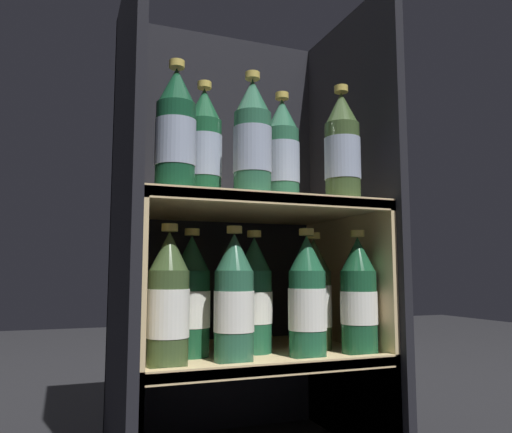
{
  "coord_description": "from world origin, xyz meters",
  "views": [
    {
      "loc": [
        -0.39,
        -0.87,
        0.39
      ],
      "look_at": [
        0.0,
        0.14,
        0.52
      ],
      "focal_mm": 35.0,
      "sensor_mm": 36.0,
      "label": 1
    }
  ],
  "objects_px": {
    "bottle_upper_back_1": "(282,155)",
    "bottle_upper_front_1": "(252,142)",
    "bottle_lower_front_0": "(168,302)",
    "bottle_lower_back_0": "(191,299)",
    "bottle_upper_front_2": "(342,151)",
    "bottle_lower_front_1": "(234,301)",
    "bottle_lower_front_3": "(359,298)",
    "bottle_lower_back_1": "(256,298)",
    "bottle_upper_back_0": "(204,148)",
    "bottle_lower_front_2": "(307,299)",
    "bottle_upper_front_0": "(176,134)",
    "bottle_lower_back_2": "(314,297)"
  },
  "relations": [
    {
      "from": "bottle_upper_front_2",
      "to": "bottle_lower_back_1",
      "type": "relative_size",
      "value": 1.0
    },
    {
      "from": "bottle_upper_back_0",
      "to": "bottle_upper_back_1",
      "type": "height_order",
      "value": "same"
    },
    {
      "from": "bottle_lower_front_1",
      "to": "bottle_lower_front_2",
      "type": "distance_m",
      "value": 0.16
    },
    {
      "from": "bottle_lower_front_3",
      "to": "bottle_lower_back_2",
      "type": "bearing_deg",
      "value": 125.43
    },
    {
      "from": "bottle_lower_front_2",
      "to": "bottle_lower_back_2",
      "type": "height_order",
      "value": "same"
    },
    {
      "from": "bottle_upper_front_2",
      "to": "bottle_lower_back_2",
      "type": "distance_m",
      "value": 0.33
    },
    {
      "from": "bottle_upper_front_2",
      "to": "bottle_upper_front_1",
      "type": "bearing_deg",
      "value": -180.0
    },
    {
      "from": "bottle_lower_back_0",
      "to": "bottle_lower_back_2",
      "type": "xyz_separation_m",
      "value": [
        0.28,
        0.0,
        -0.0
      ]
    },
    {
      "from": "bottle_upper_back_0",
      "to": "bottle_lower_front_1",
      "type": "bearing_deg",
      "value": -64.5
    },
    {
      "from": "bottle_upper_front_0",
      "to": "bottle_lower_back_2",
      "type": "height_order",
      "value": "bottle_upper_front_0"
    },
    {
      "from": "bottle_lower_back_2",
      "to": "bottle_lower_front_1",
      "type": "bearing_deg",
      "value": -158.53
    },
    {
      "from": "bottle_upper_front_1",
      "to": "bottle_lower_back_0",
      "type": "bearing_deg",
      "value": 139.69
    },
    {
      "from": "bottle_upper_front_2",
      "to": "bottle_lower_front_1",
      "type": "bearing_deg",
      "value": 180.0
    },
    {
      "from": "bottle_upper_front_2",
      "to": "bottle_lower_front_1",
      "type": "xyz_separation_m",
      "value": [
        -0.25,
        0.0,
        -0.32
      ]
    },
    {
      "from": "bottle_lower_front_1",
      "to": "bottle_lower_back_1",
      "type": "relative_size",
      "value": 1.0
    },
    {
      "from": "bottle_upper_back_1",
      "to": "bottle_lower_back_0",
      "type": "bearing_deg",
      "value": 180.0
    },
    {
      "from": "bottle_lower_front_3",
      "to": "bottle_lower_back_1",
      "type": "height_order",
      "value": "same"
    },
    {
      "from": "bottle_upper_front_0",
      "to": "bottle_lower_back_0",
      "type": "distance_m",
      "value": 0.34
    },
    {
      "from": "bottle_upper_back_1",
      "to": "bottle_lower_front_0",
      "type": "height_order",
      "value": "bottle_upper_back_1"
    },
    {
      "from": "bottle_lower_front_3",
      "to": "bottle_lower_back_0",
      "type": "height_order",
      "value": "same"
    },
    {
      "from": "bottle_lower_back_1",
      "to": "bottle_upper_back_1",
      "type": "bearing_deg",
      "value": 0.0
    },
    {
      "from": "bottle_lower_front_2",
      "to": "bottle_lower_back_1",
      "type": "bearing_deg",
      "value": 132.47
    },
    {
      "from": "bottle_upper_front_0",
      "to": "bottle_lower_back_0",
      "type": "height_order",
      "value": "bottle_upper_front_0"
    },
    {
      "from": "bottle_upper_front_0",
      "to": "bottle_lower_back_0",
      "type": "xyz_separation_m",
      "value": [
        0.06,
        0.09,
        -0.32
      ]
    },
    {
      "from": "bottle_upper_front_1",
      "to": "bottle_upper_back_1",
      "type": "xyz_separation_m",
      "value": [
        0.11,
        0.09,
        0.0
      ]
    },
    {
      "from": "bottle_lower_front_0",
      "to": "bottle_lower_front_3",
      "type": "xyz_separation_m",
      "value": [
        0.41,
        0.0,
        0.0
      ]
    },
    {
      "from": "bottle_lower_front_0",
      "to": "bottle_upper_front_1",
      "type": "bearing_deg",
      "value": -0.0
    },
    {
      "from": "bottle_upper_back_1",
      "to": "bottle_lower_front_1",
      "type": "xyz_separation_m",
      "value": [
        -0.14,
        -0.09,
        -0.32
      ]
    },
    {
      "from": "bottle_upper_front_0",
      "to": "bottle_lower_front_3",
      "type": "relative_size",
      "value": 1.0
    },
    {
      "from": "bottle_upper_front_0",
      "to": "bottle_lower_back_1",
      "type": "relative_size",
      "value": 1.0
    },
    {
      "from": "bottle_lower_front_1",
      "to": "bottle_lower_back_1",
      "type": "bearing_deg",
      "value": 47.53
    },
    {
      "from": "bottle_upper_back_0",
      "to": "bottle_lower_front_3",
      "type": "bearing_deg",
      "value": -15.0
    },
    {
      "from": "bottle_lower_front_0",
      "to": "bottle_lower_front_1",
      "type": "height_order",
      "value": "same"
    },
    {
      "from": "bottle_upper_front_0",
      "to": "bottle_lower_back_2",
      "type": "xyz_separation_m",
      "value": [
        0.34,
        0.09,
        -0.32
      ]
    },
    {
      "from": "bottle_lower_front_1",
      "to": "bottle_lower_front_3",
      "type": "height_order",
      "value": "same"
    },
    {
      "from": "bottle_lower_front_2",
      "to": "bottle_lower_back_1",
      "type": "height_order",
      "value": "same"
    },
    {
      "from": "bottle_upper_back_1",
      "to": "bottle_lower_front_1",
      "type": "distance_m",
      "value": 0.36
    },
    {
      "from": "bottle_lower_front_0",
      "to": "bottle_lower_front_1",
      "type": "bearing_deg",
      "value": 0.0
    },
    {
      "from": "bottle_upper_front_1",
      "to": "bottle_upper_back_0",
      "type": "xyz_separation_m",
      "value": [
        -0.08,
        0.09,
        0.0
      ]
    },
    {
      "from": "bottle_lower_front_3",
      "to": "bottle_lower_back_0",
      "type": "bearing_deg",
      "value": 165.94
    },
    {
      "from": "bottle_upper_front_1",
      "to": "bottle_upper_front_2",
      "type": "xyz_separation_m",
      "value": [
        0.21,
        0.0,
        0.0
      ]
    },
    {
      "from": "bottle_upper_back_0",
      "to": "bottle_lower_front_0",
      "type": "bearing_deg",
      "value": -135.12
    },
    {
      "from": "bottle_upper_front_1",
      "to": "bottle_lower_back_2",
      "type": "bearing_deg",
      "value": 25.42
    },
    {
      "from": "bottle_lower_front_0",
      "to": "bottle_lower_back_1",
      "type": "relative_size",
      "value": 1.0
    },
    {
      "from": "bottle_upper_back_1",
      "to": "bottle_upper_front_1",
      "type": "bearing_deg",
      "value": -140.57
    },
    {
      "from": "bottle_upper_front_1",
      "to": "bottle_upper_back_0",
      "type": "distance_m",
      "value": 0.12
    },
    {
      "from": "bottle_lower_back_0",
      "to": "bottle_lower_back_2",
      "type": "relative_size",
      "value": 1.0
    },
    {
      "from": "bottle_upper_back_1",
      "to": "bottle_lower_front_2",
      "type": "bearing_deg",
      "value": -79.99
    },
    {
      "from": "bottle_upper_front_0",
      "to": "bottle_lower_front_0",
      "type": "bearing_deg",
      "value": -180.0
    },
    {
      "from": "bottle_lower_back_0",
      "to": "bottle_upper_front_2",
      "type": "bearing_deg",
      "value": -15.48
    }
  ]
}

